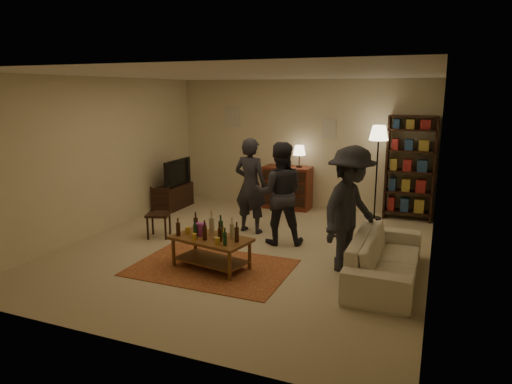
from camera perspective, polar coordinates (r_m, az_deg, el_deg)
The scene contains 13 objects.
floor at distance 7.34m, azimuth -1.33°, elevation -7.09°, with size 6.00×6.00×0.00m, color #C6B793.
room_shell at distance 9.94m, azimuth 2.04°, elevation 8.78°, with size 6.00×6.00×6.00m.
rug at distance 6.61m, azimuth -5.58°, elevation -9.37°, with size 2.20×1.50×0.01m, color maroon.
coffee_table at distance 6.48m, azimuth -5.67°, elevation -6.11°, with size 1.20×0.79×0.79m.
dining_chair at distance 8.00m, azimuth -12.02°, elevation -2.32°, with size 0.48×0.48×0.87m.
tv_stand at distance 9.88m, azimuth -10.25°, elevation 0.18°, with size 0.40×1.00×1.06m.
dresser at distance 9.72m, azimuth 3.97°, elevation 0.71°, with size 1.00×0.50×1.36m.
bookshelf at distance 9.24m, azimuth 18.68°, elevation 2.97°, with size 0.90×0.34×2.02m.
floor_lamp at distance 9.00m, azimuth 15.07°, elevation 6.33°, with size 0.36×0.36×1.83m.
sofa at distance 6.34m, azimuth 15.88°, elevation -7.88°, with size 2.08×0.81×0.61m, color beige.
person_left at distance 7.99m, azimuth -0.69°, elevation 0.81°, with size 0.61×0.40×1.68m, color #24232A.
person_right at distance 7.40m, azimuth 2.96°, elevation -0.19°, with size 0.81×0.63×1.68m, color #26262D.
person_by_sofa at distance 6.35m, azimuth 11.69°, elevation -2.20°, with size 1.13×0.65×1.76m, color #24252B.
Camera 1 is at (2.75, -6.34, 2.47)m, focal length 32.00 mm.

